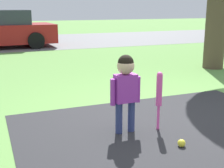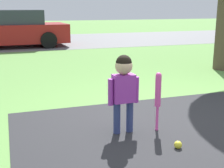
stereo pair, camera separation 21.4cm
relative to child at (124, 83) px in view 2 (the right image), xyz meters
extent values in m
plane|color=#5B8C42|center=(0.82, 0.10, -0.58)|extent=(60.00, 60.00, 0.00)
cube|color=slate|center=(0.82, 10.25, -0.58)|extent=(40.00, 6.00, 0.01)
cylinder|color=navy|center=(-0.08, 0.00, -0.40)|extent=(0.08, 0.08, 0.37)
cylinder|color=navy|center=(0.08, 0.00, -0.40)|extent=(0.08, 0.08, 0.37)
cube|color=purple|center=(0.00, 0.00, -0.06)|extent=(0.25, 0.14, 0.31)
cylinder|color=purple|center=(-0.15, 0.00, -0.09)|extent=(0.06, 0.06, 0.30)
cylinder|color=purple|center=(0.15, 0.00, -0.09)|extent=(0.06, 0.06, 0.30)
sphere|color=#D8AD8C|center=(0.00, 0.00, 0.19)|extent=(0.19, 0.19, 0.19)
sphere|color=black|center=(0.00, 0.00, 0.23)|extent=(0.18, 0.18, 0.18)
sphere|color=#E54CA5|center=(0.39, -0.07, -0.57)|extent=(0.04, 0.04, 0.04)
cylinder|color=#E54CA5|center=(0.39, -0.07, -0.44)|extent=(0.03, 0.03, 0.30)
cylinder|color=#E54CA5|center=(0.39, -0.07, -0.10)|extent=(0.07, 0.07, 0.36)
sphere|color=#E54CA5|center=(0.39, -0.07, 0.08)|extent=(0.07, 0.07, 0.07)
sphere|color=yellow|center=(0.38, -0.57, -0.54)|extent=(0.08, 0.08, 0.08)
cube|color=maroon|center=(-1.09, 8.68, -0.10)|extent=(4.16, 1.93, 0.65)
cube|color=#2D333D|center=(-0.88, 8.69, 0.47)|extent=(2.02, 1.64, 0.49)
cylinder|color=black|center=(0.21, 7.83, -0.30)|extent=(0.57, 0.20, 0.57)
cylinder|color=black|center=(0.15, 9.63, -0.30)|extent=(0.57, 0.20, 0.57)
camera|label=1|loc=(-1.40, -3.05, 0.82)|focal=50.00mm
camera|label=2|loc=(-1.20, -3.13, 0.82)|focal=50.00mm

